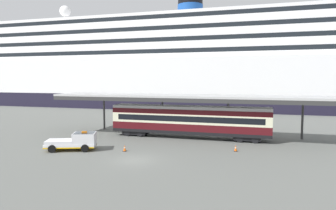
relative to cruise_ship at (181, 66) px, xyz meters
The scene contains 7 objects.
ground_plane 58.62m from the cruise_ship, 80.34° to the right, with size 400.00×400.00×0.00m, color #5D5F5B.
cruise_ship is the anchor object (origin of this frame).
platform_canopy 46.36m from the cruise_ship, 74.59° to the right, with size 36.75×6.05×5.49m.
train_carriage 47.20m from the cruise_ship, 74.72° to the right, with size 20.18×2.81×4.11m.
service_truck 55.73m from the cruise_ship, 87.83° to the right, with size 5.58×3.72×2.02m.
traffic_cone_near 55.33m from the cruise_ship, 82.29° to the right, with size 0.36×0.36×0.65m.
traffic_cone_mid 54.86m from the cruise_ship, 69.92° to the right, with size 0.36×0.36×0.64m.
Camera 1 is at (10.90, -26.12, 7.61)m, focal length 32.81 mm.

